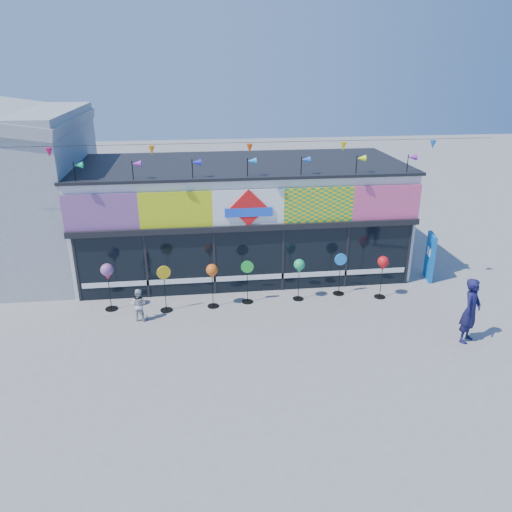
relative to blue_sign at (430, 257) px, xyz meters
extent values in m
plane|color=gray|center=(-6.79, -3.68, -0.89)|extent=(80.00, 80.00, 0.00)
cube|color=white|center=(-6.79, 2.32, 1.11)|extent=(12.00, 5.00, 4.00)
cube|color=black|center=(-6.79, -0.24, 0.26)|extent=(11.60, 0.12, 2.30)
cube|color=black|center=(-6.79, -0.28, 1.51)|extent=(12.00, 0.30, 0.20)
cube|color=white|center=(-6.79, -0.27, -0.34)|extent=(11.40, 0.10, 0.18)
cube|color=black|center=(-6.79, 2.32, 3.16)|extent=(12.20, 5.20, 0.10)
cube|color=black|center=(-12.59, -0.25, 0.26)|extent=(0.08, 0.14, 2.30)
cube|color=black|center=(-10.29, -0.25, 0.26)|extent=(0.08, 0.14, 2.30)
cube|color=black|center=(-7.99, -0.25, 0.26)|extent=(0.08, 0.14, 2.30)
cube|color=black|center=(-5.59, -0.25, 0.26)|extent=(0.08, 0.14, 2.30)
cube|color=black|center=(-3.29, -0.25, 0.26)|extent=(0.08, 0.14, 2.30)
cube|color=black|center=(-0.99, -0.25, 0.26)|extent=(0.08, 0.14, 2.30)
cube|color=red|center=(-11.59, -0.26, 2.21)|extent=(2.40, 0.08, 1.20)
cube|color=#CDDD12|center=(-9.19, -0.26, 2.21)|extent=(2.40, 0.08, 1.20)
cube|color=white|center=(-6.79, -0.26, 2.21)|extent=(2.40, 0.08, 1.20)
cube|color=yellow|center=(-4.39, -0.26, 2.21)|extent=(2.40, 0.08, 1.20)
cube|color=#E34B7F|center=(-1.99, -0.26, 2.21)|extent=(2.40, 0.08, 1.20)
cube|color=red|center=(-6.79, -0.32, 2.21)|extent=(1.27, 0.06, 1.27)
cube|color=blue|center=(-6.79, -0.34, 2.06)|extent=(1.60, 0.05, 0.30)
cube|color=green|center=(-10.82, -0.20, 0.16)|extent=(0.78, 0.03, 0.78)
cube|color=yellow|center=(-9.48, -0.20, 0.36)|extent=(0.92, 0.03, 0.92)
cube|color=#DB4989|center=(-8.13, -0.20, 0.60)|extent=(0.78, 0.03, 0.78)
cube|color=#FDAD15|center=(-6.79, -0.20, 0.12)|extent=(0.92, 0.03, 0.92)
cube|color=#17981F|center=(-5.45, -0.20, 0.27)|extent=(0.78, 0.03, 0.78)
cube|color=blue|center=(-4.11, -0.20, 0.64)|extent=(0.92, 0.03, 0.92)
cube|color=red|center=(-2.76, -0.20, 0.10)|extent=(0.78, 0.03, 0.78)
cylinder|color=black|center=(-12.29, -0.03, 3.46)|extent=(0.03, 0.03, 0.70)
cone|color=#19A362|center=(-12.15, -0.03, 3.71)|extent=(0.30, 0.22, 0.22)
cylinder|color=black|center=(-10.49, -0.03, 3.46)|extent=(0.03, 0.03, 0.70)
cone|color=purple|center=(-10.35, -0.03, 3.71)|extent=(0.30, 0.22, 0.22)
cylinder|color=black|center=(-8.59, -0.03, 3.46)|extent=(0.03, 0.03, 0.70)
cone|color=#181AD3|center=(-8.45, -0.03, 3.71)|extent=(0.30, 0.22, 0.22)
cylinder|color=black|center=(-6.79, -0.03, 3.46)|extent=(0.03, 0.03, 0.70)
cone|color=#1981D5|center=(-6.65, -0.03, 3.71)|extent=(0.30, 0.22, 0.22)
cylinder|color=black|center=(-4.99, -0.03, 3.46)|extent=(0.03, 0.03, 0.70)
cone|color=blue|center=(-4.85, -0.03, 3.71)|extent=(0.30, 0.22, 0.22)
cylinder|color=black|center=(-3.09, -0.03, 3.46)|extent=(0.03, 0.03, 0.70)
cone|color=#D5FF15|center=(-2.95, -0.03, 3.71)|extent=(0.30, 0.22, 0.22)
cylinder|color=black|center=(-1.29, -0.03, 3.46)|extent=(0.03, 0.03, 0.70)
cone|color=purple|center=(-1.15, -0.03, 3.71)|extent=(0.30, 0.22, 0.22)
cylinder|color=black|center=(-6.79, -0.68, 4.41)|extent=(16.00, 0.01, 0.01)
cone|color=#C4124D|center=(-12.79, -0.68, 4.23)|extent=(0.20, 0.20, 0.28)
cone|color=orange|center=(-9.79, -0.68, 4.23)|extent=(0.20, 0.20, 0.28)
cone|color=#DF480B|center=(-6.79, -0.68, 4.23)|extent=(0.20, 0.20, 0.28)
cone|color=yellow|center=(-3.79, -0.68, 4.23)|extent=(0.20, 0.20, 0.28)
cone|color=blue|center=(-0.79, -0.68, 4.23)|extent=(0.20, 0.20, 0.28)
cube|color=#0B5CAD|center=(0.00, 0.00, 0.00)|extent=(0.31, 0.89, 1.77)
cube|color=white|center=(-0.07, 0.00, 0.22)|extent=(0.12, 0.40, 0.31)
cylinder|color=black|center=(-11.46, -1.06, -0.87)|extent=(0.41, 0.41, 0.03)
cylinder|color=black|center=(-11.46, -1.06, -0.19)|extent=(0.02, 0.02, 1.34)
sphere|color=#E11550|center=(-11.46, -1.06, 0.53)|extent=(0.41, 0.41, 0.41)
cone|color=#E11550|center=(-11.46, -1.06, 0.27)|extent=(0.21, 0.21, 0.19)
cylinder|color=black|center=(-9.65, -1.37, -0.87)|extent=(0.40, 0.40, 0.03)
cylinder|color=black|center=(-9.65, -1.37, -0.20)|extent=(0.02, 0.02, 1.31)
cylinder|color=yellow|center=(-9.65, -1.37, 0.48)|extent=(0.44, 0.16, 0.44)
cylinder|color=black|center=(-8.11, -1.27, -0.87)|extent=(0.39, 0.39, 0.03)
cylinder|color=black|center=(-8.11, -1.27, -0.23)|extent=(0.02, 0.02, 1.25)
sphere|color=#DD5514|center=(-8.11, -1.27, 0.44)|extent=(0.39, 0.39, 0.39)
cone|color=#DD5514|center=(-8.11, -1.27, 0.20)|extent=(0.19, 0.19, 0.17)
cylinder|color=black|center=(-6.93, -1.10, -0.87)|extent=(0.39, 0.39, 0.03)
cylinder|color=black|center=(-6.93, -1.10, -0.23)|extent=(0.02, 0.02, 1.25)
cylinder|color=green|center=(-6.93, -1.10, 0.41)|extent=(0.43, 0.07, 0.42)
cylinder|color=black|center=(-5.18, -1.09, -0.87)|extent=(0.37, 0.37, 0.03)
cylinder|color=black|center=(-5.18, -1.09, -0.25)|extent=(0.02, 0.02, 1.22)
sphere|color=#19A659|center=(-5.18, -1.09, 0.40)|extent=(0.37, 0.37, 0.37)
cone|color=#19A659|center=(-5.18, -1.09, 0.17)|extent=(0.19, 0.19, 0.17)
cylinder|color=black|center=(-3.68, -0.86, -0.87)|extent=(0.39, 0.39, 0.03)
cylinder|color=black|center=(-3.68, -0.86, -0.23)|extent=(0.02, 0.02, 1.26)
cylinder|color=#197FD7|center=(-3.68, -0.86, 0.42)|extent=(0.43, 0.05, 0.43)
cylinder|color=black|center=(-2.33, -1.29, -0.87)|extent=(0.39, 0.39, 0.03)
cylinder|color=black|center=(-2.33, -1.29, -0.23)|extent=(0.02, 0.02, 1.26)
sphere|color=red|center=(-2.33, -1.29, 0.45)|extent=(0.39, 0.39, 0.39)
cone|color=red|center=(-2.33, -1.29, 0.20)|extent=(0.19, 0.19, 0.17)
imported|color=#13133C|center=(-0.83, -4.37, 0.09)|extent=(0.85, 0.82, 1.97)
imported|color=#BABABA|center=(-10.46, -1.90, -0.35)|extent=(0.58, 0.43, 1.07)
camera|label=1|loc=(-8.54, -16.23, 6.81)|focal=35.00mm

